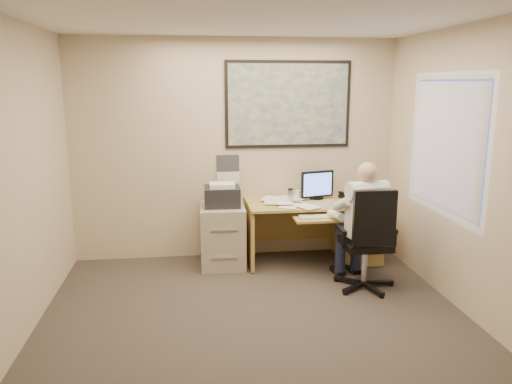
{
  "coord_description": "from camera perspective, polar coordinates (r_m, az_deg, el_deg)",
  "views": [
    {
      "loc": [
        -0.57,
        -3.86,
        2.16
      ],
      "look_at": [
        0.13,
        1.3,
        1.02
      ],
      "focal_mm": 35.0,
      "sensor_mm": 36.0,
      "label": 1
    }
  ],
  "objects": [
    {
      "name": "room_shell",
      "position": [
        3.99,
        0.72,
        0.64
      ],
      "size": [
        4.0,
        4.5,
        2.7
      ],
      "color": "#38302B",
      "rests_on": "ground"
    },
    {
      "name": "desk",
      "position": [
        6.28,
        9.34,
        -3.71
      ],
      "size": [
        1.6,
        0.97,
        1.09
      ],
      "color": "tan",
      "rests_on": "ground"
    },
    {
      "name": "world_map",
      "position": [
        6.22,
        3.7,
        9.94
      ],
      "size": [
        1.56,
        0.03,
        1.06
      ],
      "primitive_type": "cube",
      "color": "#1E4C93",
      "rests_on": "room_shell"
    },
    {
      "name": "wall_calendar",
      "position": [
        6.21,
        -3.22,
        2.33
      ],
      "size": [
        0.28,
        0.01,
        0.42
      ],
      "primitive_type": "cube",
      "color": "white",
      "rests_on": "room_shell"
    },
    {
      "name": "window_blinds",
      "position": [
        5.34,
        20.85,
        5.0
      ],
      "size": [
        0.06,
        1.4,
        1.3
      ],
      "primitive_type": null,
      "color": "beige",
      "rests_on": "room_shell"
    },
    {
      "name": "filing_cabinet",
      "position": [
        6.02,
        -3.83,
        -4.34
      ],
      "size": [
        0.54,
        0.64,
        1.01
      ],
      "rotation": [
        0.0,
        0.0,
        -0.03
      ],
      "color": "#A99C88",
      "rests_on": "ground"
    },
    {
      "name": "office_chair",
      "position": [
        5.46,
        12.51,
        -7.58
      ],
      "size": [
        0.68,
        0.68,
        1.12
      ],
      "rotation": [
        0.0,
        0.0,
        -0.03
      ],
      "color": "black",
      "rests_on": "ground"
    },
    {
      "name": "person",
      "position": [
        5.42,
        12.37,
        -3.78
      ],
      "size": [
        0.66,
        0.86,
        1.36
      ],
      "primitive_type": null,
      "rotation": [
        0.0,
        0.0,
        0.15
      ],
      "color": "silver",
      "rests_on": "office_chair"
    }
  ]
}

